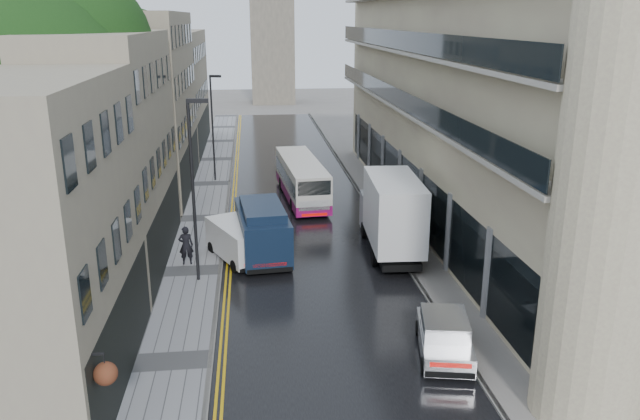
{
  "coord_description": "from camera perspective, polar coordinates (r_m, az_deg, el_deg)",
  "views": [
    {
      "loc": [
        -2.85,
        -9.04,
        11.72
      ],
      "look_at": [
        0.16,
        18.0,
        3.32
      ],
      "focal_mm": 35.0,
      "sensor_mm": 36.0,
      "label": 1
    }
  ],
  "objects": [
    {
      "name": "road",
      "position": [
        38.47,
        -1.81,
        -0.57
      ],
      "size": [
        9.0,
        85.0,
        0.02
      ],
      "primitive_type": "cube",
      "color": "black",
      "rests_on": "ground"
    },
    {
      "name": "left_sidewalk",
      "position": [
        38.47,
        -10.53,
        -0.79
      ],
      "size": [
        2.7,
        85.0,
        0.12
      ],
      "primitive_type": "cube",
      "color": "gray",
      "rests_on": "ground"
    },
    {
      "name": "right_sidewalk",
      "position": [
        39.23,
        6.07,
        -0.23
      ],
      "size": [
        1.8,
        85.0,
        0.12
      ],
      "primitive_type": "cube",
      "color": "slate",
      "rests_on": "ground"
    },
    {
      "name": "old_shop_row",
      "position": [
        40.0,
        -15.96,
        8.28
      ],
      "size": [
        4.5,
        56.0,
        12.0
      ],
      "primitive_type": null,
      "color": "gray",
      "rests_on": "ground"
    },
    {
      "name": "modern_block",
      "position": [
        37.72,
        14.29,
        9.45
      ],
      "size": [
        8.0,
        40.0,
        14.0
      ],
      "primitive_type": null,
      "color": "beige",
      "rests_on": "ground"
    },
    {
      "name": "tree_near",
      "position": [
        30.97,
        -24.61,
        6.74
      ],
      "size": [
        10.56,
        10.56,
        13.89
      ],
      "primitive_type": null,
      "color": "black",
      "rests_on": "ground"
    },
    {
      "name": "tree_far",
      "position": [
        43.41,
        -18.99,
        8.97
      ],
      "size": [
        9.24,
        9.24,
        12.46
      ],
      "primitive_type": null,
      "color": "black",
      "rests_on": "ground"
    },
    {
      "name": "cream_bus",
      "position": [
        39.07,
        -2.55,
        1.75
      ],
      "size": [
        2.97,
        9.92,
        2.67
      ],
      "primitive_type": null,
      "rotation": [
        0.0,
        0.0,
        0.08
      ],
      "color": "silver",
      "rests_on": "road"
    },
    {
      "name": "white_lorry",
      "position": [
        30.33,
        5.04,
        -1.43
      ],
      "size": [
        2.79,
        8.0,
        4.14
      ],
      "primitive_type": null,
      "rotation": [
        0.0,
        0.0,
        -0.06
      ],
      "color": "white",
      "rests_on": "road"
    },
    {
      "name": "silver_hatchback",
      "position": [
        22.09,
        9.59,
        -12.84
      ],
      "size": [
        2.46,
        4.22,
        1.48
      ],
      "primitive_type": null,
      "rotation": [
        0.0,
        0.0,
        -0.19
      ],
      "color": "#B7B8BD",
      "rests_on": "road"
    },
    {
      "name": "white_van",
      "position": [
        30.02,
        -7.85,
        -3.98
      ],
      "size": [
        3.4,
        4.6,
        1.91
      ],
      "primitive_type": null,
      "rotation": [
        0.0,
        0.0,
        0.43
      ],
      "color": "white",
      "rests_on": "road"
    },
    {
      "name": "navy_van",
      "position": [
        29.82,
        -6.86,
        -3.06
      ],
      "size": [
        2.83,
        5.92,
        2.92
      ],
      "primitive_type": null,
      "rotation": [
        0.0,
        0.0,
        0.1
      ],
      "color": "#0E1C33",
      "rests_on": "road"
    },
    {
      "name": "pedestrian",
      "position": [
        31.18,
        -12.16,
        -3.17
      ],
      "size": [
        0.75,
        0.52,
        1.95
      ],
      "primitive_type": "imported",
      "rotation": [
        0.0,
        0.0,
        3.22
      ],
      "color": "black",
      "rests_on": "left_sidewalk"
    },
    {
      "name": "lamp_post_near",
      "position": [
        28.26,
        -11.51,
        1.5
      ],
      "size": [
        0.94,
        0.25,
        8.28
      ],
      "primitive_type": null,
      "rotation": [
        0.0,
        0.0,
        -0.05
      ],
      "color": "black",
      "rests_on": "left_sidewalk"
    },
    {
      "name": "lamp_post_far",
      "position": [
        46.54,
        -9.79,
        7.31
      ],
      "size": [
        0.88,
        0.43,
        7.68
      ],
      "primitive_type": null,
      "rotation": [
        0.0,
        0.0,
        -0.29
      ],
      "color": "black",
      "rests_on": "left_sidewalk"
    }
  ]
}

